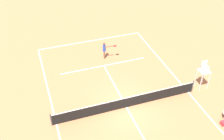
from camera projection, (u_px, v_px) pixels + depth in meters
The scene contains 6 objects.
ground_plane at pixel (127, 107), 20.65m from camera, with size 60.00×60.00×0.00m, color #D37A4C.
court_lines at pixel (127, 107), 20.65m from camera, with size 10.47×20.28×0.01m.
tennis_net at pixel (127, 102), 20.36m from camera, with size 11.07×0.10×1.07m.
player_serving at pixel (105, 49), 25.29m from camera, with size 1.23×0.71×1.64m.
tennis_ball at pixel (96, 66), 24.80m from camera, with size 0.07×0.07×0.07m, color #CCE033.
umpire_chair at pixel (204, 71), 21.59m from camera, with size 0.80×0.80×2.41m.
Camera 1 is at (5.87, 13.81, 14.49)m, focal length 45.02 mm.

